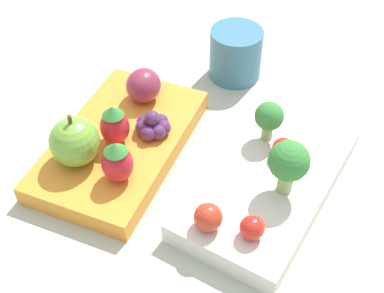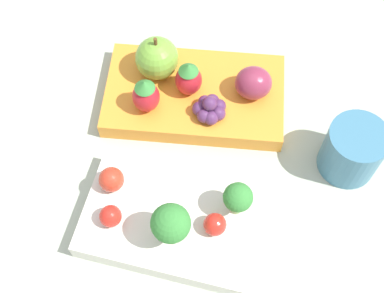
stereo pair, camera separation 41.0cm
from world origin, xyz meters
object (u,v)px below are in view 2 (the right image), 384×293
object	(u,v)px
strawberry_0	(189,78)
strawberry_1	(146,95)
cherry_tomato_2	(111,179)
grape_cluster	(209,109)
cherry_tomato_0	(215,224)
apple	(157,58)
bento_box_savoury	(189,226)
plum	(253,83)
drinking_cup	(352,150)
broccoli_floret_0	(171,224)
broccoli_floret_1	(238,198)
bento_box_fruit	(194,96)
cherry_tomato_1	(110,216)

from	to	relation	value
strawberry_0	strawberry_1	xyz separation A→B (m)	(0.04, 0.03, 0.00)
cherry_tomato_2	grape_cluster	distance (m)	0.13
strawberry_0	cherry_tomato_0	bearing A→B (deg)	103.08
cherry_tomato_2	apple	distance (m)	0.15
cherry_tomato_0	apple	world-z (taller)	apple
apple	strawberry_1	bearing A→B (deg)	81.73
bento_box_savoury	strawberry_0	distance (m)	0.16
plum	drinking_cup	bearing A→B (deg)	145.92
strawberry_0	strawberry_1	size ratio (longest dim) A/B	0.99
broccoli_floret_0	drinking_cup	xyz separation A→B (m)	(-0.18, -0.11, -0.03)
broccoli_floret_1	drinking_cup	world-z (taller)	broccoli_floret_1
bento_box_savoury	drinking_cup	xyz separation A→B (m)	(-0.17, -0.09, 0.02)
broccoli_floret_1	cherry_tomato_0	xyz separation A→B (m)	(0.02, 0.02, -0.02)
strawberry_1	strawberry_0	bearing A→B (deg)	-150.02
strawberry_1	plum	bearing A→B (deg)	-166.71
bento_box_fruit	cherry_tomato_2	xyz separation A→B (m)	(0.08, 0.13, 0.03)
cherry_tomato_2	bento_box_fruit	bearing A→B (deg)	-120.95
broccoli_floret_0	drinking_cup	world-z (taller)	broccoli_floret_0
cherry_tomato_0	bento_box_savoury	bearing A→B (deg)	-11.70
bento_box_savoury	grape_cluster	bearing A→B (deg)	-95.49
broccoli_floret_0	drinking_cup	size ratio (longest dim) A/B	0.93
apple	grape_cluster	bearing A→B (deg)	139.70
grape_cluster	bento_box_savoury	bearing A→B (deg)	84.51
broccoli_floret_1	strawberry_1	world-z (taller)	same
broccoli_floret_0	strawberry_1	size ratio (longest dim) A/B	1.25
bento_box_fruit	drinking_cup	world-z (taller)	drinking_cup
apple	grape_cluster	xyz separation A→B (m)	(-0.06, 0.05, -0.02)
bento_box_savoury	drinking_cup	world-z (taller)	drinking_cup
bento_box_savoury	apple	distance (m)	0.19
bento_box_fruit	apple	distance (m)	0.06
broccoli_floret_0	cherry_tomato_0	size ratio (longest dim) A/B	2.56
bento_box_fruit	plum	distance (m)	0.07
broccoli_floret_1	drinking_cup	xyz separation A→B (m)	(-0.12, -0.07, -0.02)
cherry_tomato_1	grape_cluster	size ratio (longest dim) A/B	0.58
cherry_tomato_2	drinking_cup	bearing A→B (deg)	-167.45
grape_cluster	strawberry_0	bearing A→B (deg)	-49.67
plum	drinking_cup	world-z (taller)	drinking_cup
cherry_tomato_0	strawberry_0	size ratio (longest dim) A/B	0.49
strawberry_0	plum	bearing A→B (deg)	-178.56
apple	broccoli_floret_0	bearing A→B (deg)	99.84
grape_cluster	drinking_cup	distance (m)	0.16
strawberry_0	plum	distance (m)	0.07
bento_box_fruit	strawberry_1	bearing A→B (deg)	26.94
bento_box_fruit	cherry_tomato_1	bearing A→B (deg)	66.69
strawberry_1	drinking_cup	distance (m)	0.23
apple	plum	xyz separation A→B (m)	(-0.11, 0.02, -0.01)
bento_box_fruit	strawberry_1	distance (m)	0.07
broccoli_floret_1	strawberry_0	distance (m)	0.16
cherry_tomato_1	apple	size ratio (longest dim) A/B	0.38
bento_box_savoury	plum	size ratio (longest dim) A/B	5.58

